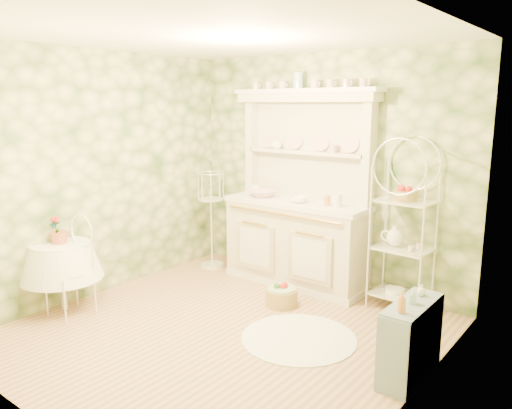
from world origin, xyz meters
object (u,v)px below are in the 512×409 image
Objects in this scene: kitchen_dresser at (297,189)px; side_shelf at (410,342)px; bakers_rack at (403,230)px; cafe_chair at (69,272)px; floor_basket at (282,296)px; birdcage_stand at (211,216)px; round_table at (63,278)px.

kitchen_dresser reaches higher than side_shelf.
cafe_chair is (-2.57, -2.22, -0.40)m from bakers_rack.
floor_basket is (1.56, 1.51, -0.35)m from cafe_chair.
bakers_rack is at bearing 34.94° from floor_basket.
floor_basket is at bearing -18.60° from birdcage_stand.
round_table is at bearing -156.59° from side_shelf.
birdcage_stand reaches higher than round_table.
kitchen_dresser is at bearing 56.25° from cafe_chair.
bakers_rack is 1.49m from side_shelf.
kitchen_dresser reaches higher than floor_basket.
bakers_rack is 2.52× the size of side_shelf.
round_table is (-1.48, -2.15, -0.81)m from kitchen_dresser.
birdcage_stand reaches higher than floor_basket.
birdcage_stand is at bearing 82.28° from round_table.
round_table is (-3.36, -0.95, 0.05)m from side_shelf.
side_shelf is 0.49× the size of birdcage_stand.
floor_basket is at bearing 40.29° from round_table.
round_table is 2.30m from floor_basket.
kitchen_dresser is 3.38× the size of round_table.
kitchen_dresser is 6.88× the size of floor_basket.
bakers_rack reaches higher than birdcage_stand.
floor_basket is at bearing -67.95° from kitchen_dresser.
bakers_rack reaches higher than side_shelf.
side_shelf is 3.32m from cafe_chair.
side_shelf is 1.71m from floor_basket.
birdcage_stand is (-1.21, -0.17, -0.45)m from kitchen_dresser.
kitchen_dresser reaches higher than bakers_rack.
round_table is 0.74× the size of cafe_chair.
kitchen_dresser is at bearing -175.36° from bakers_rack.
side_shelf is at bearing 15.73° from round_table.
round_table reaches higher than floor_basket.
side_shelf is at bearing -32.63° from kitchen_dresser.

